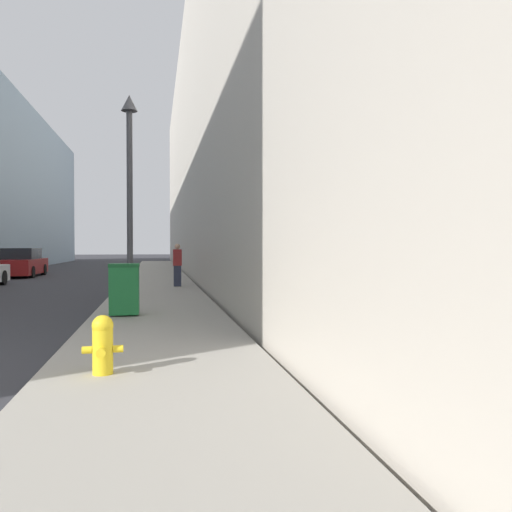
{
  "coord_description": "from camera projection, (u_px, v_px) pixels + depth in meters",
  "views": [
    {
      "loc": [
        4.86,
        -5.77,
        1.69
      ],
      "look_at": [
        9.19,
        15.8,
        1.26
      ],
      "focal_mm": 35.0,
      "sensor_mm": 36.0,
      "label": 1
    }
  ],
  "objects": [
    {
      "name": "pedestrian_on_sidewalk",
      "position": [
        177.0,
        265.0,
        19.39
      ],
      "size": [
        0.34,
        0.22,
        1.66
      ],
      "color": "#2D3347",
      "rests_on": "sidewalk_right"
    },
    {
      "name": "fire_hydrant",
      "position": [
        103.0,
        343.0,
        6.08
      ],
      "size": [
        0.49,
        0.37,
        0.72
      ],
      "color": "yellow",
      "rests_on": "sidewalk_right"
    },
    {
      "name": "lamppost",
      "position": [
        130.0,
        177.0,
        15.14
      ],
      "size": [
        0.48,
        0.48,
        6.15
      ],
      "color": "#4C4C51",
      "rests_on": "sidewalk_right"
    },
    {
      "name": "trash_bin",
      "position": [
        124.0,
        289.0,
        11.27
      ],
      "size": [
        0.66,
        0.6,
        1.17
      ],
      "color": "#1E7538",
      "rests_on": "sidewalk_right"
    },
    {
      "name": "building_right_stone",
      "position": [
        276.0,
        151.0,
        32.53
      ],
      "size": [
        12.0,
        60.0,
        15.82
      ],
      "color": "beige",
      "rests_on": "ground"
    },
    {
      "name": "sidewalk_right",
      "position": [
        158.0,
        281.0,
        23.35
      ],
      "size": [
        3.03,
        60.0,
        0.13
      ],
      "color": "#9E998E",
      "rests_on": "ground"
    },
    {
      "name": "parked_sedan_far",
      "position": [
        22.0,
        263.0,
        27.76
      ],
      "size": [
        1.88,
        4.78,
        1.59
      ],
      "color": "maroon",
      "rests_on": "ground"
    }
  ]
}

